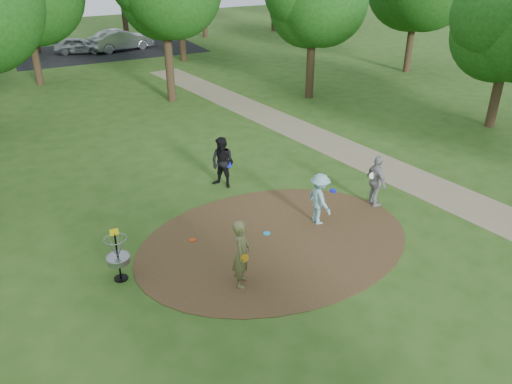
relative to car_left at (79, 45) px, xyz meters
name	(u,v)px	position (x,y,z in m)	size (l,w,h in m)	color
ground	(275,241)	(0.23, -30.01, -0.62)	(100.00, 100.00, 0.00)	#2D5119
dirt_clearing	(275,241)	(0.23, -30.01, -0.61)	(8.40, 8.40, 0.02)	#47301C
footpath	(397,173)	(6.73, -28.01, -0.61)	(2.00, 40.00, 0.01)	#8C7A5B
parking_lot	(109,51)	(2.23, -0.01, -0.61)	(14.00, 8.00, 0.01)	black
player_observer_with_disc	(242,254)	(-1.53, -31.39, 0.33)	(0.77, 0.82, 1.89)	#63653A
player_throwing_with_disc	(319,199)	(1.98, -29.70, 0.22)	(1.01, 1.10, 1.68)	#84B8C5
player_walking_with_disc	(223,163)	(0.38, -25.97, 0.31)	(1.09, 1.14, 1.86)	black
player_waiting_with_disc	(376,181)	(4.28, -29.61, 0.28)	(0.61, 1.10, 1.79)	#9D9C9F
disc_ground_cyan	(267,233)	(0.21, -29.55, -0.59)	(0.22, 0.22, 0.02)	#1BA0DA
disc_ground_red	(192,240)	(-1.93, -28.85, -0.59)	(0.22, 0.22, 0.02)	#BC3812
car_left	(79,45)	(0.00, 0.00, 0.00)	(1.45, 3.61, 1.23)	#ACAFB4
car_right	(121,40)	(3.20, -0.34, 0.18)	(1.69, 4.84, 1.59)	#9A9DA1
disc_golf_basket	(117,251)	(-4.27, -29.71, 0.26)	(0.63, 0.63, 1.54)	black
tree_ring	(208,11)	(2.38, -20.37, 4.66)	(37.88, 45.60, 9.47)	#332316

